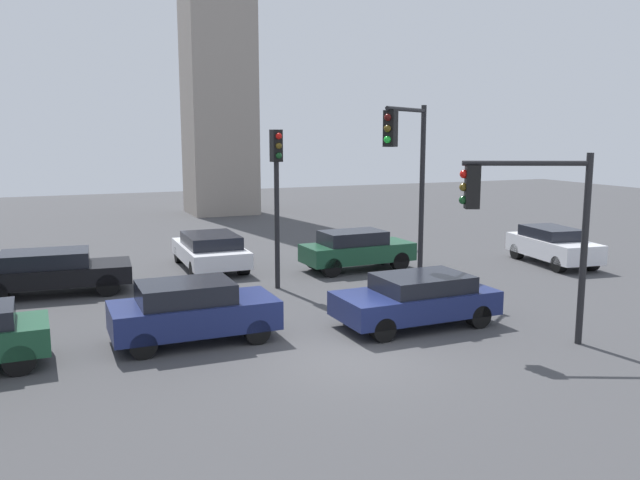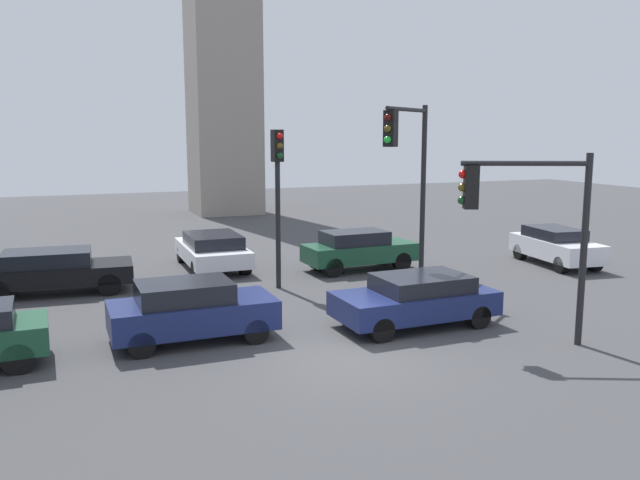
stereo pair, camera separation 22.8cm
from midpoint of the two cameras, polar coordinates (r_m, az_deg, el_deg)
The scene contains 11 objects.
ground_plane at distance 14.99m, azimuth 2.56°, elevation -10.10°, with size 86.89×86.89×0.00m, color #424244.
traffic_light_0 at distance 15.91m, azimuth 17.02°, elevation 2.54°, with size 2.78×1.39×4.53m.
traffic_light_1 at distance 20.80m, azimuth -4.10°, elevation 5.33°, with size 0.35×0.47×5.07m.
traffic_light_2 at distance 19.68m, azimuth 7.32°, elevation 6.75°, with size 2.31×1.79×5.81m.
car_0 at distance 26.49m, azimuth 19.34°, elevation -0.41°, with size 2.14×4.13×1.41m.
car_1 at distance 22.04m, azimuth -22.58°, elevation -2.49°, with size 4.73×2.18×1.37m.
car_3 at distance 23.94m, azimuth 2.90°, elevation -0.81°, with size 4.10×1.78×1.46m.
car_4 at distance 24.50m, azimuth -9.78°, elevation -0.86°, with size 2.10×4.49×1.32m.
car_5 at distance 17.28m, azimuth 8.04°, elevation -5.08°, with size 4.21×2.01×1.34m.
car_7 at distance 16.11m, azimuth -11.45°, elevation -6.02°, with size 3.92×1.81×1.48m.
skyline_tower at distance 41.88m, azimuth -9.14°, elevation 18.68°, with size 3.95×3.95×23.72m, color gray.
Camera 1 is at (-6.16, -12.73, 4.99)m, focal length 36.83 mm.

